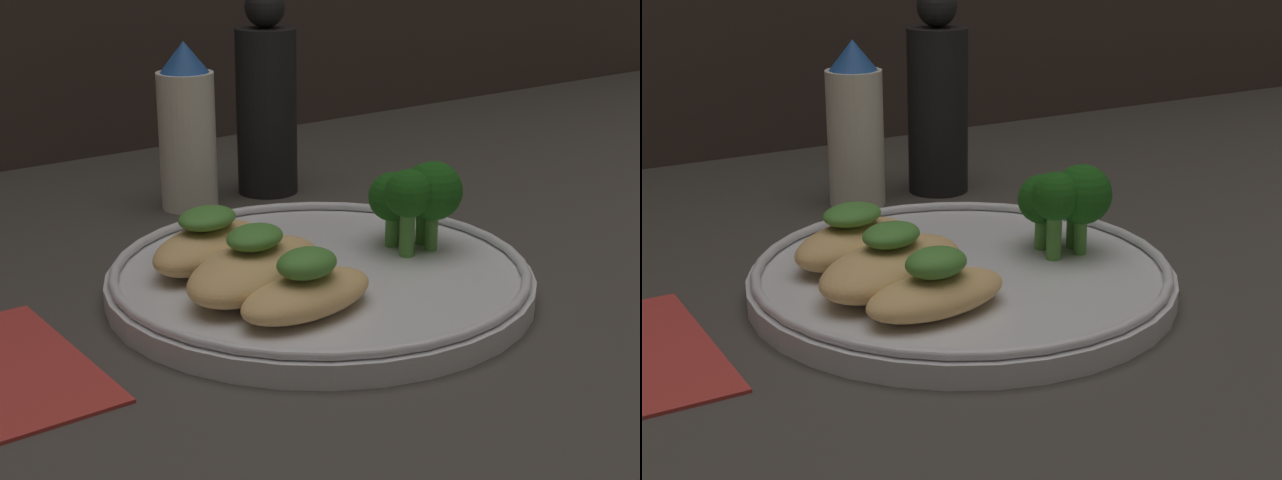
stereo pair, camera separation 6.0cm
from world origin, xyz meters
The scene contains 8 objects.
ground_plane centered at (0.00, 0.00, -0.50)cm, with size 180.00×180.00×1.00cm, color #3D3833.
plate centered at (0.00, 0.00, 0.99)cm, with size 26.41×26.41×2.00cm.
grilled_meat_front centered at (-4.54, -4.92, 2.80)cm, with size 9.42×5.68×3.78cm.
grilled_meat_middle centered at (-5.10, -0.58, 2.93)cm, with size 12.26×9.82×4.04cm.
grilled_meat_back centered at (-5.21, 4.64, 2.93)cm, with size 10.19×7.90×3.84cm.
broccoli_bunch centered at (7.47, -0.30, 5.07)cm, with size 5.52×6.15×5.94cm.
sauce_bottle centered at (2.29, 20.43, 6.26)cm, with size 4.45×4.45×13.09cm.
pepper_grinder centered at (9.71, 20.43, 7.53)cm, with size 4.96×4.96×16.74cm.
Camera 2 is at (-28.76, -48.88, 23.14)cm, focal length 55.00 mm.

